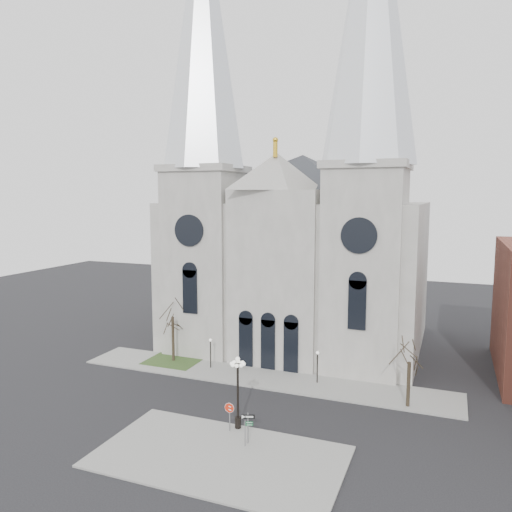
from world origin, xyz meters
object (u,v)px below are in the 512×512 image
at_px(one_way_sign, 248,423).
at_px(globe_lamp, 238,383).
at_px(street_name_sign, 246,431).
at_px(stop_sign, 230,411).

bearing_deg(one_way_sign, globe_lamp, 109.36).
bearing_deg(globe_lamp, street_name_sign, -54.58).
distance_m(globe_lamp, one_way_sign, 3.41).
bearing_deg(street_name_sign, globe_lamp, 102.49).
bearing_deg(stop_sign, globe_lamp, 81.83).
bearing_deg(one_way_sign, stop_sign, 127.47).
height_order(globe_lamp, one_way_sign, globe_lamp).
bearing_deg(stop_sign, one_way_sign, -10.38).
relative_size(stop_sign, one_way_sign, 0.98).
xyz_separation_m(stop_sign, one_way_sign, (2.13, -1.30, -0.09)).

